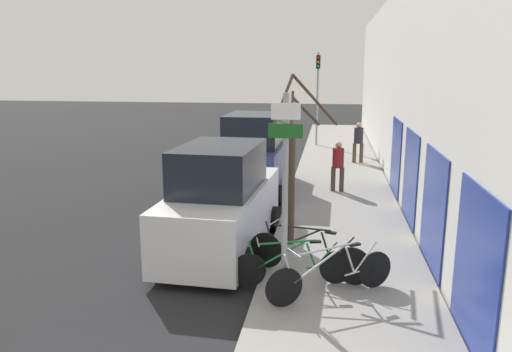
% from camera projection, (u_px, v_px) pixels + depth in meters
% --- Properties ---
extents(ground_plane, '(80.00, 80.00, 0.00)m').
position_uv_depth(ground_plane, '(258.00, 195.00, 15.76)').
color(ground_plane, black).
extents(sidewalk_curb, '(3.20, 32.00, 0.15)m').
position_uv_depth(sidewalk_curb, '(340.00, 177.00, 18.07)').
color(sidewalk_curb, gray).
rests_on(sidewalk_curb, ground).
extents(building_facade, '(0.23, 32.00, 6.50)m').
position_uv_depth(building_facade, '(395.00, 89.00, 17.06)').
color(building_facade, silver).
rests_on(building_facade, ground).
extents(signpost, '(0.54, 0.12, 3.45)m').
position_uv_depth(signpost, '(285.00, 192.00, 7.95)').
color(signpost, '#939399').
rests_on(signpost, sidewalk_curb).
extents(bicycle_0, '(2.10, 1.35, 0.92)m').
position_uv_depth(bicycle_0, '(331.00, 275.00, 8.43)').
color(bicycle_0, black).
rests_on(bicycle_0, sidewalk_curb).
extents(bicycle_1, '(2.14, 0.63, 0.85)m').
position_uv_depth(bicycle_1, '(293.00, 266.00, 8.89)').
color(bicycle_1, black).
rests_on(bicycle_1, sidewalk_curb).
extents(bicycle_2, '(2.32, 0.84, 0.96)m').
position_uv_depth(bicycle_2, '(308.00, 255.00, 9.28)').
color(bicycle_2, black).
rests_on(bicycle_2, sidewalk_curb).
extents(parked_car_0, '(2.15, 4.79, 2.37)m').
position_uv_depth(parked_car_0, '(222.00, 203.00, 10.89)').
color(parked_car_0, silver).
rests_on(parked_car_0, ground).
extents(parked_car_1, '(2.06, 4.28, 2.56)m').
position_uv_depth(parked_car_1, '(254.00, 158.00, 15.82)').
color(parked_car_1, navy).
rests_on(parked_car_1, ground).
extents(pedestrian_near, '(0.41, 0.35, 1.58)m').
position_uv_depth(pedestrian_near, '(338.00, 163.00, 15.50)').
color(pedestrian_near, '#4C3D2D').
rests_on(pedestrian_near, sidewalk_curb).
extents(pedestrian_far, '(0.43, 0.37, 1.64)m').
position_uv_depth(pedestrian_far, '(358.00, 139.00, 20.16)').
color(pedestrian_far, '#4C3D2D').
rests_on(pedestrian_far, sidewalk_curb).
extents(street_tree, '(1.38, 1.34, 3.70)m').
position_uv_depth(street_tree, '(293.00, 169.00, 10.69)').
color(street_tree, '#4C3828').
rests_on(street_tree, sidewalk_curb).
extents(traffic_light, '(0.20, 0.30, 4.50)m').
position_uv_depth(traffic_light, '(318.00, 86.00, 24.34)').
color(traffic_light, '#939399').
rests_on(traffic_light, sidewalk_curb).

